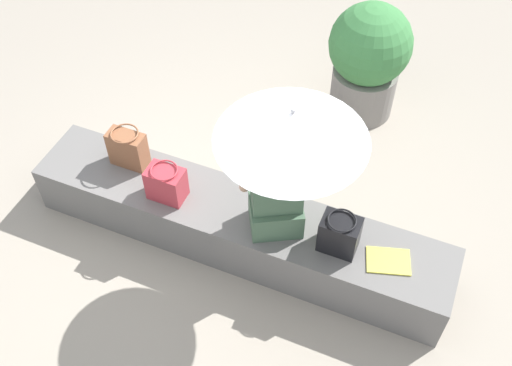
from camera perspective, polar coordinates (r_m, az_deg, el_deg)
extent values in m
plane|color=#9E9384|center=(4.52, -1.67, -5.64)|extent=(14.00, 14.00, 0.00)
cube|color=slate|center=(4.35, -1.73, -4.09)|extent=(3.05, 0.54, 0.41)
cube|color=#47664C|center=(4.02, 1.88, -2.97)|extent=(0.43, 0.41, 0.22)
cube|color=#47664C|center=(3.75, 2.01, 0.31)|extent=(0.38, 0.33, 0.48)
sphere|color=tan|center=(3.50, 2.16, 3.96)|extent=(0.20, 0.20, 0.20)
cylinder|color=tan|center=(3.72, -1.04, 0.29)|extent=(0.16, 0.21, 0.32)
cylinder|color=tan|center=(3.76, 5.04, 0.80)|extent=(0.16, 0.21, 0.32)
cylinder|color=#B7B7BC|center=(3.67, 3.12, 0.50)|extent=(0.02, 0.02, 1.07)
cone|color=silver|center=(3.35, 3.42, 5.36)|extent=(0.90, 0.90, 0.20)
sphere|color=#B7B7BC|center=(3.28, 3.52, 6.82)|extent=(0.03, 0.03, 0.03)
cube|color=#B2333D|center=(4.21, -8.44, -0.08)|extent=(0.26, 0.17, 0.25)
torus|color=#B2333D|center=(4.11, -8.66, 1.20)|extent=(0.19, 0.19, 0.01)
cube|color=black|center=(3.93, 7.87, -4.82)|extent=(0.25, 0.18, 0.27)
torus|color=black|center=(3.81, 8.10, -3.50)|extent=(0.19, 0.19, 0.01)
cube|color=brown|center=(4.46, -11.97, 3.14)|extent=(0.27, 0.14, 0.29)
torus|color=brown|center=(4.35, -12.29, 4.57)|extent=(0.20, 0.20, 0.01)
cube|color=#EAE04C|center=(4.02, 12.36, -7.17)|extent=(0.33, 0.27, 0.01)
cylinder|color=gray|center=(5.44, 10.00, 8.60)|extent=(0.56, 0.56, 0.43)
sphere|color=#3D7F42|center=(5.14, 10.74, 12.73)|extent=(0.69, 0.69, 0.69)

